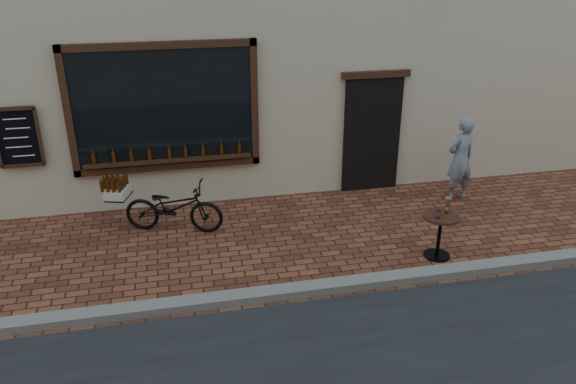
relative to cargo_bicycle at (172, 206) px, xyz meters
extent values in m
plane|color=#4E2419|center=(1.92, -2.47, -0.44)|extent=(90.00, 90.00, 0.00)
cube|color=slate|center=(1.92, -2.27, -0.38)|extent=(90.00, 0.25, 0.12)
cube|color=black|center=(0.02, 0.98, 1.41)|extent=(3.00, 0.06, 2.00)
cube|color=black|center=(0.02, 0.96, 2.47)|extent=(3.24, 0.10, 0.12)
cube|color=black|center=(0.02, 0.96, 0.35)|extent=(3.24, 0.10, 0.12)
cube|color=black|center=(-1.54, 0.96, 1.41)|extent=(0.12, 0.10, 2.24)
cube|color=black|center=(1.58, 0.96, 1.41)|extent=(0.12, 0.10, 2.24)
cube|color=black|center=(0.02, 0.91, 0.48)|extent=(2.90, 0.16, 0.05)
cube|color=black|center=(3.82, 0.99, 0.66)|extent=(1.10, 0.10, 2.20)
cube|color=black|center=(3.82, 0.96, 1.82)|extent=(1.30, 0.10, 0.12)
cube|color=black|center=(-2.38, 0.97, 1.06)|extent=(0.62, 0.04, 0.92)
cylinder|color=#3D1C07|center=(-1.23, 0.91, 0.60)|extent=(0.06, 0.06, 0.19)
cylinder|color=#3D1C07|center=(-0.92, 0.91, 0.60)|extent=(0.06, 0.06, 0.19)
cylinder|color=#3D1C07|center=(-0.61, 0.91, 0.60)|extent=(0.06, 0.06, 0.19)
cylinder|color=#3D1C07|center=(-0.30, 0.91, 0.60)|extent=(0.06, 0.06, 0.19)
cylinder|color=#3D1C07|center=(0.02, 0.91, 0.60)|extent=(0.06, 0.06, 0.19)
cylinder|color=#3D1C07|center=(0.33, 0.91, 0.60)|extent=(0.06, 0.06, 0.19)
cylinder|color=#3D1C07|center=(0.64, 0.91, 0.60)|extent=(0.06, 0.06, 0.19)
cylinder|color=#3D1C07|center=(0.95, 0.91, 0.60)|extent=(0.06, 0.06, 0.19)
cylinder|color=#3D1C07|center=(1.27, 0.91, 0.60)|extent=(0.06, 0.06, 0.19)
imported|color=black|center=(0.03, -0.01, -0.01)|extent=(1.75, 1.04, 0.87)
cube|color=black|center=(-0.84, 0.26, 0.15)|extent=(0.45, 0.54, 0.03)
cube|color=beige|center=(-0.84, 0.26, 0.23)|extent=(0.46, 0.56, 0.13)
cylinder|color=#3D1C07|center=(-0.80, 0.07, 0.39)|extent=(0.05, 0.05, 0.18)
cylinder|color=#3D1C07|center=(-0.89, 0.10, 0.39)|extent=(0.05, 0.05, 0.18)
cylinder|color=#3D1C07|center=(-0.98, 0.13, 0.39)|extent=(0.05, 0.05, 0.18)
cylinder|color=#3D1C07|center=(-1.07, 0.15, 0.39)|extent=(0.05, 0.05, 0.18)
cylinder|color=#3D1C07|center=(-0.76, 0.18, 0.39)|extent=(0.05, 0.05, 0.18)
cylinder|color=#3D1C07|center=(-0.86, 0.21, 0.39)|extent=(0.05, 0.05, 0.18)
cylinder|color=#3D1C07|center=(-0.95, 0.24, 0.39)|extent=(0.05, 0.05, 0.18)
cylinder|color=#3D1C07|center=(-1.04, 0.26, 0.39)|extent=(0.05, 0.05, 0.18)
cylinder|color=#3D1C07|center=(-0.73, 0.29, 0.39)|extent=(0.05, 0.05, 0.18)
cylinder|color=#3D1C07|center=(-0.82, 0.32, 0.39)|extent=(0.05, 0.05, 0.18)
cylinder|color=#3D1C07|center=(-0.91, 0.35, 0.39)|extent=(0.05, 0.05, 0.18)
cylinder|color=#3D1C07|center=(-1.01, 0.37, 0.39)|extent=(0.05, 0.05, 0.18)
cylinder|color=#3D1C07|center=(-0.70, 0.40, 0.39)|extent=(0.05, 0.05, 0.18)
cylinder|color=black|center=(3.96, -1.73, -0.43)|extent=(0.40, 0.40, 0.03)
cylinder|color=black|center=(3.96, -1.73, -0.10)|extent=(0.05, 0.05, 0.64)
cylinder|color=black|center=(3.96, -1.73, 0.24)|extent=(0.55, 0.55, 0.04)
cylinder|color=gold|center=(4.07, -1.68, 0.34)|extent=(0.06, 0.06, 0.05)
cylinder|color=white|center=(3.87, -1.80, 0.32)|extent=(0.07, 0.07, 0.12)
imported|color=gray|center=(5.25, 0.15, 0.36)|extent=(0.66, 0.52, 1.61)
camera|label=1|loc=(0.11, -8.60, 4.01)|focal=35.00mm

